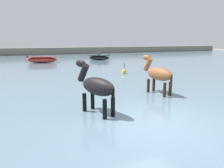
# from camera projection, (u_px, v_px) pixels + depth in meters

# --- Properties ---
(ground_plane) EXTENTS (120.00, 120.00, 0.00)m
(ground_plane) POSITION_uv_depth(u_px,v_px,m) (152.00, 134.00, 6.17)
(ground_plane) COLOR #84755B
(water_surface) EXTENTS (90.00, 90.00, 0.37)m
(water_surface) POSITION_uv_depth(u_px,v_px,m) (74.00, 76.00, 15.12)
(water_surface) COLOR slate
(water_surface) RESTS_ON ground
(horse_lead_chestnut) EXTENTS (0.72, 1.92, 2.07)m
(horse_lead_chestnut) POSITION_uv_depth(u_px,v_px,m) (158.00, 75.00, 9.25)
(horse_lead_chestnut) COLOR brown
(horse_lead_chestnut) RESTS_ON ground
(horse_trailing_black) EXTENTS (1.01, 1.90, 2.08)m
(horse_trailing_black) POSITION_uv_depth(u_px,v_px,m) (96.00, 88.00, 6.70)
(horse_trailing_black) COLOR black
(horse_trailing_black) RESTS_ON ground
(boat_mid_outer) EXTENTS (3.36, 1.89, 0.79)m
(boat_mid_outer) POSITION_uv_depth(u_px,v_px,m) (42.00, 60.00, 22.59)
(boat_mid_outer) COLOR #BC382D
(boat_mid_outer) RESTS_ON water_surface
(boat_distant_east) EXTENTS (2.73, 2.34, 1.05)m
(boat_distant_east) POSITION_uv_depth(u_px,v_px,m) (99.00, 58.00, 25.97)
(boat_distant_east) COLOR black
(boat_distant_east) RESTS_ON water_surface
(channel_buoy) EXTENTS (0.33, 0.33, 0.75)m
(channel_buoy) POSITION_uv_depth(u_px,v_px,m) (124.00, 71.00, 15.22)
(channel_buoy) COLOR yellow
(channel_buoy) RESTS_ON water_surface
(far_shoreline) EXTENTS (80.00, 2.40, 1.56)m
(far_shoreline) POSITION_uv_depth(u_px,v_px,m) (43.00, 52.00, 36.47)
(far_shoreline) COLOR #706B5B
(far_shoreline) RESTS_ON ground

